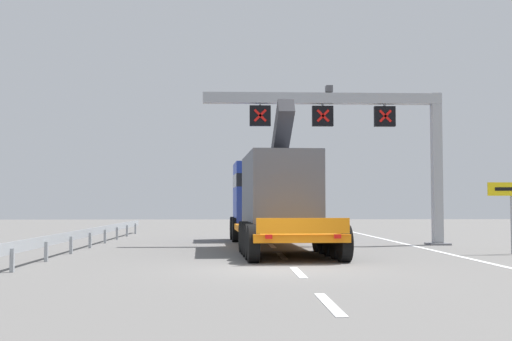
{
  "coord_description": "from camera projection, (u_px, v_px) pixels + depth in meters",
  "views": [
    {
      "loc": [
        -1.26,
        -17.18,
        1.71
      ],
      "look_at": [
        -0.25,
        9.12,
        3.07
      ],
      "focal_mm": 45.78,
      "sensor_mm": 36.0,
      "label": 1
    }
  ],
  "objects": [
    {
      "name": "ground",
      "position": [
        279.0,
        269.0,
        17.1
      ],
      "size": [
        112.0,
        112.0,
        0.0
      ],
      "primitive_type": "plane",
      "color": "slate"
    },
    {
      "name": "lane_markings",
      "position": [
        263.0,
        236.0,
        34.33
      ],
      "size": [
        0.2,
        49.1,
        0.01
      ],
      "color": "silver",
      "rests_on": "ground"
    },
    {
      "name": "edge_line_right",
      "position": [
        397.0,
        242.0,
        29.31
      ],
      "size": [
        0.2,
        63.0,
        0.01
      ],
      "primitive_type": "cube",
      "color": "silver",
      "rests_on": "ground"
    },
    {
      "name": "overhead_lane_gantry",
      "position": [
        357.0,
        124.0,
        27.51
      ],
      "size": [
        10.33,
        0.9,
        6.71
      ],
      "color": "#9EA0A5",
      "rests_on": "ground"
    },
    {
      "name": "heavy_haul_truck_orange",
      "position": [
        272.0,
        197.0,
        26.56
      ],
      "size": [
        3.59,
        14.16,
        5.3
      ],
      "color": "orange",
      "rests_on": "ground"
    },
    {
      "name": "exit_sign_yellow",
      "position": [
        512.0,
        199.0,
        22.41
      ],
      "size": [
        1.71,
        0.15,
        2.46
      ],
      "color": "#9EA0A5",
      "rests_on": "ground"
    },
    {
      "name": "guardrail_left",
      "position": [
        97.0,
        232.0,
        26.94
      ],
      "size": [
        0.13,
        24.19,
        0.76
      ],
      "color": "#999EA3",
      "rests_on": "ground"
    }
  ]
}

